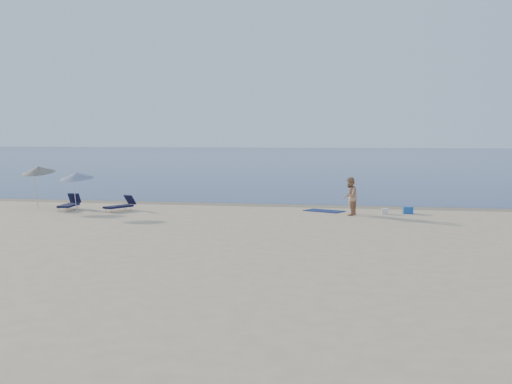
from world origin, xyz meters
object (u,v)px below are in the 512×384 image
person_left (353,196)px  blue_cooler (408,210)px  person_right (350,196)px  umbrella_near (77,176)px

person_left → blue_cooler: 2.76m
person_left → person_right: (-0.11, -0.49, 0.04)m
person_right → blue_cooler: size_ratio=3.79×
person_right → umbrella_near: size_ratio=0.85×
person_right → blue_cooler: bearing=127.8°
blue_cooler → person_left: bearing=-175.4°
umbrella_near → person_right: bearing=17.0°
person_left → umbrella_near: 13.20m
blue_cooler → umbrella_near: size_ratio=0.22×
person_left → umbrella_near: umbrella_near is taller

